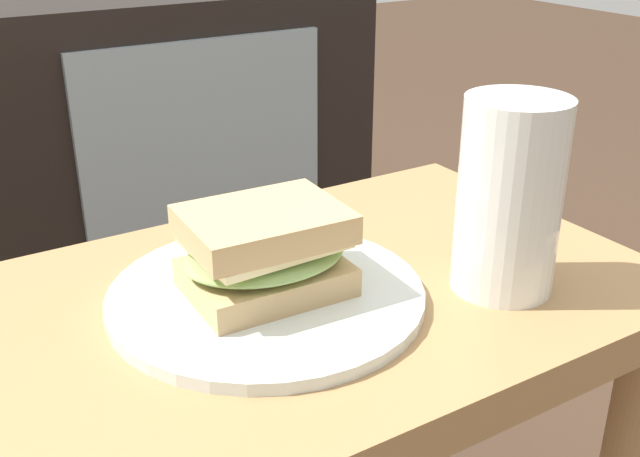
# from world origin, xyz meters

# --- Properties ---
(side_table) EXTENTS (0.56, 0.36, 0.46)m
(side_table) POSITION_xyz_m (0.00, 0.00, 0.37)
(side_table) COLOR #A37A4C
(side_table) RESTS_ON ground
(tv_cabinet) EXTENTS (0.96, 0.46, 0.58)m
(tv_cabinet) POSITION_xyz_m (0.11, 0.95, 0.29)
(tv_cabinet) COLOR black
(tv_cabinet) RESTS_ON ground
(plate) EXTENTS (0.24, 0.24, 0.01)m
(plate) POSITION_xyz_m (-0.04, 0.00, 0.47)
(plate) COLOR silver
(plate) RESTS_ON side_table
(sandwich_front) EXTENTS (0.13, 0.10, 0.07)m
(sandwich_front) POSITION_xyz_m (-0.04, 0.00, 0.50)
(sandwich_front) COLOR tan
(sandwich_front) RESTS_ON plate
(beer_glass) EXTENTS (0.08, 0.08, 0.15)m
(beer_glass) POSITION_xyz_m (0.13, -0.08, 0.53)
(beer_glass) COLOR silver
(beer_glass) RESTS_ON side_table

